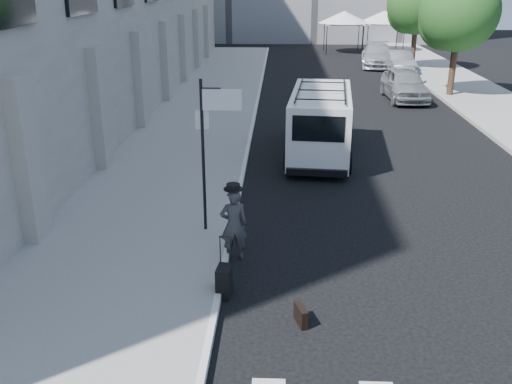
# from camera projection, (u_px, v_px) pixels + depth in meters

# --- Properties ---
(ground) EXTENTS (120.00, 120.00, 0.00)m
(ground) POSITION_uv_depth(u_px,v_px,m) (326.00, 311.00, 10.32)
(ground) COLOR black
(ground) RESTS_ON ground
(sidewalk_left) EXTENTS (4.50, 48.00, 0.15)m
(sidewalk_left) POSITION_uv_depth(u_px,v_px,m) (205.00, 111.00, 25.42)
(sidewalk_left) COLOR gray
(sidewalk_left) RESTS_ON ground
(sidewalk_right) EXTENTS (4.00, 56.00, 0.15)m
(sidewalk_right) POSITION_uv_depth(u_px,v_px,m) (477.00, 96.00, 28.62)
(sidewalk_right) COLOR gray
(sidewalk_right) RESTS_ON ground
(sign_pole) EXTENTS (1.03, 0.07, 3.50)m
(sign_pole) POSITION_uv_depth(u_px,v_px,m) (213.00, 125.00, 12.48)
(sign_pole) COLOR black
(sign_pole) RESTS_ON sidewalk_left
(tree_near) EXTENTS (3.80, 3.83, 6.03)m
(tree_near) POSITION_uv_depth(u_px,v_px,m) (456.00, 15.00, 27.45)
(tree_near) COLOR black
(tree_near) RESTS_ON ground
(tree_far) EXTENTS (3.80, 3.83, 6.03)m
(tree_far) POSITION_uv_depth(u_px,v_px,m) (415.00, 6.00, 35.86)
(tree_far) COLOR black
(tree_far) RESTS_ON ground
(tent_left) EXTENTS (4.00, 4.00, 3.20)m
(tent_left) POSITION_uv_depth(u_px,v_px,m) (344.00, 17.00, 44.72)
(tent_left) COLOR black
(tent_left) RESTS_ON ground
(tent_right) EXTENTS (4.00, 4.00, 3.20)m
(tent_right) POSITION_uv_depth(u_px,v_px,m) (384.00, 17.00, 45.05)
(tent_right) COLOR black
(tent_right) RESTS_ON ground
(businessman) EXTENTS (0.64, 0.48, 1.59)m
(businessman) POSITION_uv_depth(u_px,v_px,m) (234.00, 225.00, 11.99)
(businessman) COLOR #39393B
(businessman) RESTS_ON ground
(briefcase) EXTENTS (0.25, 0.46, 0.34)m
(briefcase) POSITION_uv_depth(u_px,v_px,m) (301.00, 315.00, 9.91)
(briefcase) COLOR black
(briefcase) RESTS_ON ground
(suitcase) EXTENTS (0.30, 0.44, 1.15)m
(suitcase) POSITION_uv_depth(u_px,v_px,m) (224.00, 281.00, 10.74)
(suitcase) COLOR black
(suitcase) RESTS_ON ground
(cargo_van) EXTENTS (2.43, 5.90, 2.18)m
(cargo_van) POSITION_uv_depth(u_px,v_px,m) (321.00, 122.00, 19.03)
(cargo_van) COLOR white
(cargo_van) RESTS_ON ground
(parked_car_a) EXTENTS (1.93, 4.53, 1.53)m
(parked_car_a) POSITION_uv_depth(u_px,v_px,m) (405.00, 84.00, 27.87)
(parked_car_a) COLOR gray
(parked_car_a) RESTS_ON ground
(parked_car_b) EXTENTS (1.46, 4.13, 1.36)m
(parked_car_b) POSITION_uv_depth(u_px,v_px,m) (399.00, 62.00, 35.81)
(parked_car_b) COLOR slate
(parked_car_b) RESTS_ON ground
(parked_car_c) EXTENTS (2.65, 5.32, 1.48)m
(parked_car_c) POSITION_uv_depth(u_px,v_px,m) (377.00, 55.00, 38.38)
(parked_car_c) COLOR #ABADB3
(parked_car_c) RESTS_ON ground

